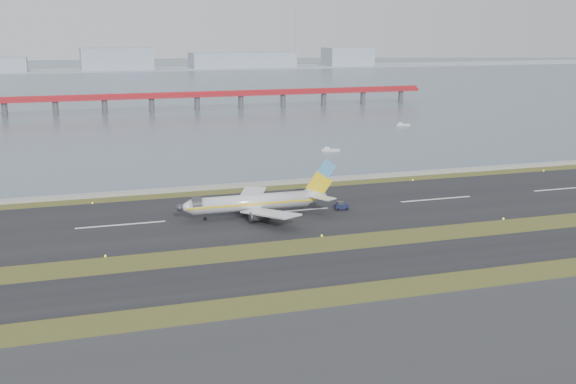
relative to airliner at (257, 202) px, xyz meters
name	(u,v)px	position (x,y,z in m)	size (l,w,h in m)	color
ground	(335,247)	(8.56, -28.06, -3.46)	(1000.00, 1000.00, 0.00)	#374217
apron_strip	(487,364)	(8.56, -83.06, -3.41)	(1000.00, 50.00, 0.10)	#303033
taxiway_strip	(358,265)	(8.56, -40.06, -3.41)	(1000.00, 18.00, 0.10)	black
runway_strip	(289,211)	(8.56, 1.94, -3.41)	(1000.00, 45.00, 0.10)	black
seawall	(256,184)	(8.56, 31.94, -2.96)	(1000.00, 2.50, 1.00)	gray
bay_water	(122,82)	(8.56, 431.94, -3.46)	(1400.00, 800.00, 1.30)	#4D5D6E
red_pier	(197,96)	(28.56, 221.94, 3.82)	(260.00, 5.00, 10.20)	maroon
far_shoreline	(121,64)	(22.18, 591.94, 2.61)	(1400.00, 80.00, 60.50)	#9CA9B8
airliner	(257,202)	(0.00, 0.00, 0.00)	(38.52, 32.89, 12.80)	silver
pushback_tug	(341,206)	(21.18, -0.53, -2.44)	(3.51, 2.38, 2.09)	#141937
workboat_near	(330,150)	(49.08, 78.92, -2.96)	(6.73, 4.33, 1.57)	silver
workboat_far	(403,125)	(104.47, 131.85, -3.00)	(6.24, 3.78, 1.45)	silver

